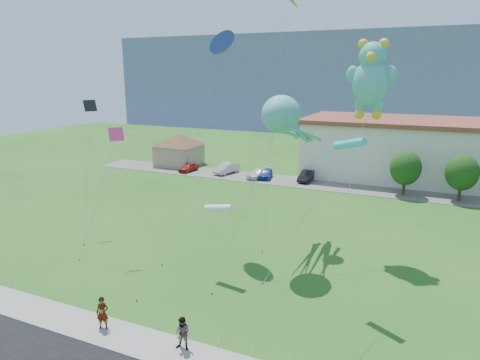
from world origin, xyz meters
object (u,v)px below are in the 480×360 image
object	(u,v)px
pavilion	(179,146)
parked_car_blue	(266,173)
octopus_kite	(286,122)
pedestrian_left	(102,313)
parked_car_silver	(226,168)
pedestrian_right	(183,334)
parked_car_white	(259,173)
parked_car_black	(307,176)
teddy_bear_kite	(371,77)
parked_car_red	(189,167)

from	to	relation	value
pavilion	parked_car_blue	xyz separation A→B (m)	(15.90, -2.80, -2.30)
parked_car_blue	octopus_kite	size ratio (longest dim) A/B	0.28
pedestrian_left	parked_car_silver	size ratio (longest dim) A/B	0.42
pedestrian_right	parked_car_white	size ratio (longest dim) A/B	0.41
parked_car_silver	parked_car_white	xyz separation A→B (m)	(5.38, -0.69, -0.11)
pedestrian_right	parked_car_silver	xyz separation A→B (m)	(-15.93, 37.99, -0.21)
parked_car_blue	octopus_kite	distance (m)	27.39
pedestrian_left	octopus_kite	world-z (taller)	octopus_kite
parked_car_white	parked_car_black	bearing A→B (deg)	22.27
parked_car_white	pedestrian_right	bearing A→B (deg)	-60.63
parked_car_blue	teddy_bear_kite	bearing A→B (deg)	-63.64
parked_car_blue	octopus_kite	xyz separation A→B (m)	(10.30, -23.34, 9.97)
parked_car_red	parked_car_blue	distance (m)	12.08
parked_car_silver	parked_car_black	distance (m)	12.00
pedestrian_right	octopus_kite	bearing A→B (deg)	80.45
pedestrian_right	octopus_kite	xyz separation A→B (m)	(0.74, 14.22, 9.67)
parked_car_silver	parked_car_blue	size ratio (longest dim) A/B	1.17
parked_car_black	octopus_kite	bearing A→B (deg)	-77.99
parked_car_silver	parked_car_black	bearing A→B (deg)	13.68
pavilion	pedestrian_right	size ratio (longest dim) A/B	4.97
pedestrian_left	octopus_kite	xyz separation A→B (m)	(5.97, 14.42, 9.64)
pedestrian_left	parked_car_white	distance (m)	37.88
parked_car_white	parked_car_silver	bearing A→B (deg)	-173.78
pedestrian_left	teddy_bear_kite	xyz separation A→B (m)	(11.43, 18.44, 12.96)
parked_car_red	octopus_kite	xyz separation A→B (m)	(22.36, -22.60, 10.02)
parked_car_silver	pedestrian_right	bearing A→B (deg)	-55.09
pavilion	parked_car_red	bearing A→B (deg)	-42.64
parked_car_red	teddy_bear_kite	distance (m)	36.02
octopus_kite	pedestrian_right	bearing A→B (deg)	-92.97
pedestrian_left	parked_car_silver	xyz separation A→B (m)	(-10.70, 38.20, -0.24)
pedestrian_left	parked_car_white	xyz separation A→B (m)	(-5.32, 37.50, -0.35)
pedestrian_right	parked_car_silver	size ratio (longest dim) A/B	0.40
pedestrian_left	teddy_bear_kite	bearing A→B (deg)	36.56
parked_car_white	parked_car_blue	bearing A→B (deg)	28.61
teddy_bear_kite	parked_car_silver	bearing A→B (deg)	138.24
parked_car_white	parked_car_black	distance (m)	6.69
parked_car_blue	teddy_bear_kite	xyz separation A→B (m)	(15.77, -19.33, 13.29)
parked_car_silver	parked_car_blue	xyz separation A→B (m)	(6.36, -0.43, -0.09)
parked_car_silver	teddy_bear_kite	size ratio (longest dim) A/B	0.27
parked_car_red	octopus_kite	bearing A→B (deg)	-37.70
parked_car_red	teddy_bear_kite	xyz separation A→B (m)	(27.82, -18.59, 13.33)
pedestrian_left	octopus_kite	distance (m)	18.35
pavilion	parked_car_black	xyz separation A→B (m)	(21.53, -2.05, -2.26)
pavilion	parked_car_black	world-z (taller)	pavilion
pedestrian_right	parked_car_red	size ratio (longest dim) A/B	0.51
pavilion	octopus_kite	distance (m)	37.80
octopus_kite	teddy_bear_kite	distance (m)	7.55
parked_car_black	teddy_bear_kite	world-z (taller)	teddy_bear_kite
pedestrian_left	pedestrian_right	size ratio (longest dim) A/B	1.04
teddy_bear_kite	octopus_kite	bearing A→B (deg)	-143.72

